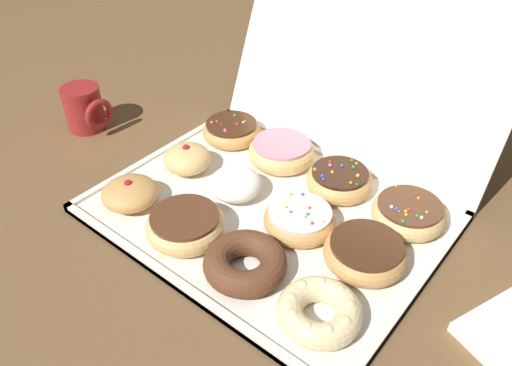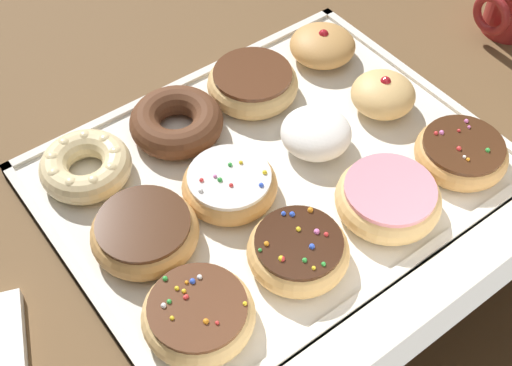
# 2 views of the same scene
# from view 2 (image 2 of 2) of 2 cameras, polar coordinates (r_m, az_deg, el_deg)

# --- Properties ---
(ground_plane) EXTENTS (3.00, 3.00, 0.00)m
(ground_plane) POSITION_cam_2_polar(r_m,az_deg,el_deg) (0.83, 1.43, 0.68)
(ground_plane) COLOR brown
(donut_box) EXTENTS (0.53, 0.41, 0.01)m
(donut_box) POSITION_cam_2_polar(r_m,az_deg,el_deg) (0.82, 1.44, 0.92)
(donut_box) COLOR silver
(donut_box) RESTS_ON ground
(box_lid_open) EXTENTS (0.53, 0.15, 0.37)m
(box_lid_open) POSITION_cam_2_polar(r_m,az_deg,el_deg) (0.57, 19.32, -4.31)
(box_lid_open) COLOR silver
(box_lid_open) RESTS_ON ground
(jelly_filled_donut_0) EXTENTS (0.09, 0.09, 0.05)m
(jelly_filled_donut_0) POSITION_cam_2_polar(r_m,az_deg,el_deg) (0.96, 5.65, 11.52)
(jelly_filled_donut_0) COLOR tan
(jelly_filled_donut_0) RESTS_ON donut_box
(chocolate_frosted_donut_1) EXTENTS (0.12, 0.12, 0.04)m
(chocolate_frosted_donut_1) POSITION_cam_2_polar(r_m,az_deg,el_deg) (0.90, -0.29, 8.45)
(chocolate_frosted_donut_1) COLOR #E5B770
(chocolate_frosted_donut_1) RESTS_ON donut_box
(chocolate_cake_ring_donut_2) EXTENTS (0.12, 0.12, 0.04)m
(chocolate_cake_ring_donut_2) POSITION_cam_2_polar(r_m,az_deg,el_deg) (0.85, -6.75, 5.16)
(chocolate_cake_ring_donut_2) COLOR #59331E
(chocolate_cake_ring_donut_2) RESTS_ON donut_box
(cruller_donut_3) EXTENTS (0.11, 0.11, 0.04)m
(cruller_donut_3) POSITION_cam_2_polar(r_m,az_deg,el_deg) (0.82, -14.24, 1.44)
(cruller_donut_3) COLOR beige
(cruller_donut_3) RESTS_ON donut_box
(jelly_filled_donut_4) EXTENTS (0.08, 0.08, 0.05)m
(jelly_filled_donut_4) POSITION_cam_2_polar(r_m,az_deg,el_deg) (0.89, 10.65, 7.43)
(jelly_filled_donut_4) COLOR #E5B770
(jelly_filled_donut_4) RESTS_ON donut_box
(powdered_filled_donut_5) EXTENTS (0.09, 0.09, 0.05)m
(powdered_filled_donut_5) POSITION_cam_2_polar(r_m,az_deg,el_deg) (0.83, 4.91, 4.42)
(powdered_filled_donut_5) COLOR white
(powdered_filled_donut_5) RESTS_ON donut_box
(sprinkle_donut_6) EXTENTS (0.11, 0.11, 0.04)m
(sprinkle_donut_6) POSITION_cam_2_polar(r_m,az_deg,el_deg) (0.78, -2.43, 0.06)
(sprinkle_donut_6) COLOR tan
(sprinkle_donut_6) RESTS_ON donut_box
(chocolate_frosted_donut_7) EXTENTS (0.12, 0.12, 0.04)m
(chocolate_frosted_donut_7) POSITION_cam_2_polar(r_m,az_deg,el_deg) (0.74, -9.28, -4.26)
(chocolate_frosted_donut_7) COLOR tan
(chocolate_frosted_donut_7) RESTS_ON donut_box
(sprinkle_donut_8) EXTENTS (0.11, 0.11, 0.04)m
(sprinkle_donut_8) POSITION_cam_2_polar(r_m,az_deg,el_deg) (0.85, 16.99, 2.47)
(sprinkle_donut_8) COLOR tan
(sprinkle_donut_8) RESTS_ON donut_box
(pink_frosted_donut_9) EXTENTS (0.12, 0.12, 0.04)m
(pink_frosted_donut_9) POSITION_cam_2_polar(r_m,az_deg,el_deg) (0.78, 11.13, -1.29)
(pink_frosted_donut_9) COLOR #E5B770
(pink_frosted_donut_9) RESTS_ON donut_box
(sprinkle_donut_10) EXTENTS (0.11, 0.11, 0.04)m
(sprinkle_donut_10) POSITION_cam_2_polar(r_m,az_deg,el_deg) (0.72, 3.59, -5.74)
(sprinkle_donut_10) COLOR tan
(sprinkle_donut_10) RESTS_ON donut_box
(sprinkle_donut_11) EXTENTS (0.12, 0.12, 0.04)m
(sprinkle_donut_11) POSITION_cam_2_polar(r_m,az_deg,el_deg) (0.69, -4.91, -10.99)
(sprinkle_donut_11) COLOR #E5B770
(sprinkle_donut_11) RESTS_ON donut_box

